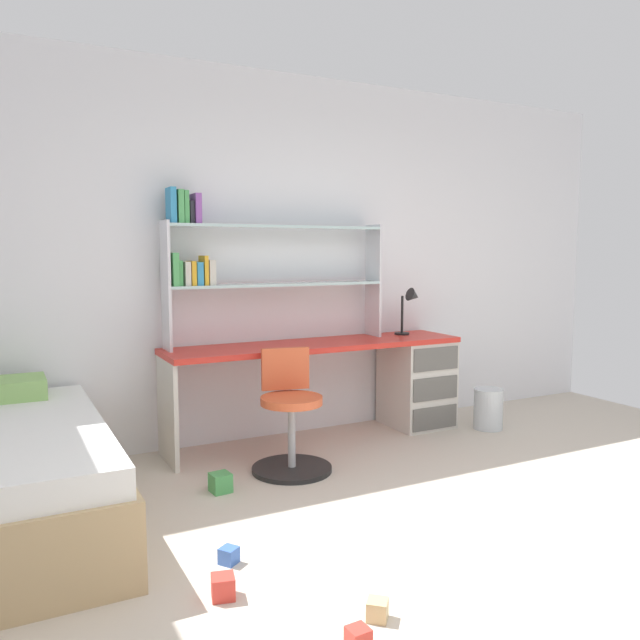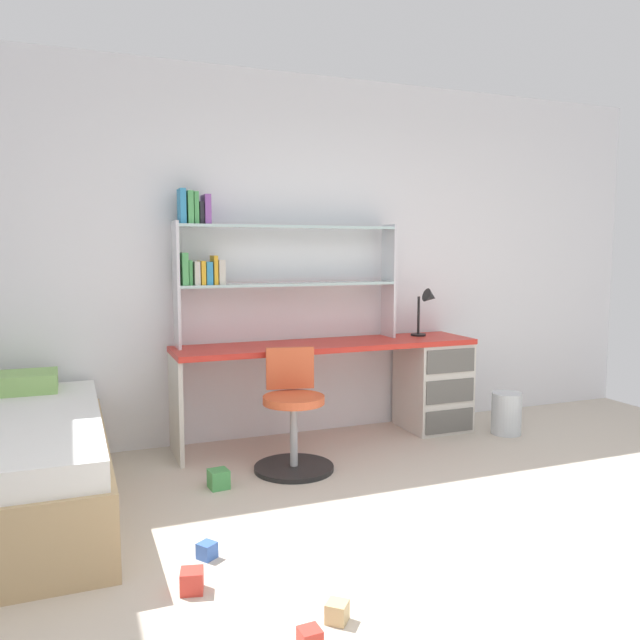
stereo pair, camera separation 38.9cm
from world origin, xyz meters
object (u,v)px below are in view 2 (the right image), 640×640
at_px(swivel_chair, 293,423).
at_px(waste_bin, 506,413).
at_px(bed_platform, 8,468).
at_px(desk, 402,378).
at_px(bookshelf_hutch, 257,258).
at_px(desk_lamp, 428,304).
at_px(toy_block_red_5, 310,639).
at_px(toy_block_red_1, 192,581).
at_px(toy_block_blue_0, 207,551).
at_px(toy_block_green_4, 219,479).
at_px(toy_block_natural_2, 337,612).

bearing_deg(swivel_chair, waste_bin, 4.51).
bearing_deg(bed_platform, desk, 13.52).
bearing_deg(bookshelf_hutch, desk_lamp, -3.94).
xyz_separation_m(waste_bin, toy_block_red_5, (-2.38, -1.96, -0.12)).
bearing_deg(toy_block_red_1, bookshelf_hutch, 66.30).
bearing_deg(swivel_chair, bookshelf_hutch, 94.70).
xyz_separation_m(swivel_chair, waste_bin, (1.81, 0.14, -0.15)).
height_order(swivel_chair, waste_bin, swivel_chair).
bearing_deg(toy_block_blue_0, bookshelf_hutch, 66.32).
bearing_deg(waste_bin, desk_lamp, 140.07).
height_order(bed_platform, waste_bin, bed_platform).
xyz_separation_m(desk_lamp, toy_block_red_5, (-1.90, -2.36, -0.96)).
distance_m(desk, bookshelf_hutch, 1.48).
height_order(toy_block_green_4, toy_block_red_5, toy_block_green_4).
distance_m(desk, bed_platform, 2.83).
height_order(toy_block_blue_0, toy_block_red_5, toy_block_red_5).
distance_m(waste_bin, toy_block_blue_0, 2.83).
bearing_deg(waste_bin, swivel_chair, -175.49).
distance_m(bookshelf_hutch, toy_block_green_4, 1.62).
bearing_deg(toy_block_natural_2, toy_block_red_5, -142.74).
bearing_deg(desk_lamp, toy_block_natural_2, -127.80).
bearing_deg(toy_block_natural_2, bed_platform, 129.21).
bearing_deg(desk_lamp, bed_platform, -166.72).
bearing_deg(desk, bed_platform, -166.48).
distance_m(bookshelf_hutch, bed_platform, 2.11).
bearing_deg(bookshelf_hutch, toy_block_red_1, -113.70).
distance_m(desk_lamp, toy_block_green_4, 2.20).
bearing_deg(toy_block_blue_0, toy_block_natural_2, -62.17).
relative_size(swivel_chair, toy_block_green_4, 6.92).
relative_size(toy_block_blue_0, toy_block_green_4, 0.66).
distance_m(bed_platform, toy_block_blue_0, 1.25).
xyz_separation_m(bookshelf_hutch, toy_block_red_1, (-0.84, -1.92, -1.33)).
distance_m(bookshelf_hutch, toy_block_blue_0, 2.24).
bearing_deg(bookshelf_hutch, bed_platform, -153.57).
relative_size(desk, swivel_chair, 2.92).
bearing_deg(desk, bookshelf_hutch, 172.82).
height_order(bookshelf_hutch, toy_block_red_5, bookshelf_hutch).
height_order(waste_bin, toy_block_green_4, waste_bin).
relative_size(swivel_chair, bed_platform, 0.42).
bearing_deg(toy_block_natural_2, desk_lamp, 52.20).
xyz_separation_m(toy_block_blue_0, toy_block_red_1, (-0.12, -0.27, 0.01)).
relative_size(waste_bin, toy_block_red_5, 4.22).
distance_m(desk, toy_block_green_4, 1.78).
relative_size(desk, toy_block_natural_2, 28.94).
xyz_separation_m(toy_block_blue_0, toy_block_green_4, (0.24, 0.85, 0.02)).
xyz_separation_m(toy_block_red_1, toy_block_green_4, (0.36, 1.11, 0.01)).
bearing_deg(swivel_chair, toy_block_red_5, -107.40).
relative_size(desk, toy_block_blue_0, 30.57).
height_order(swivel_chair, toy_block_red_5, swivel_chair).
distance_m(desk_lamp, toy_block_natural_2, 3.00).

